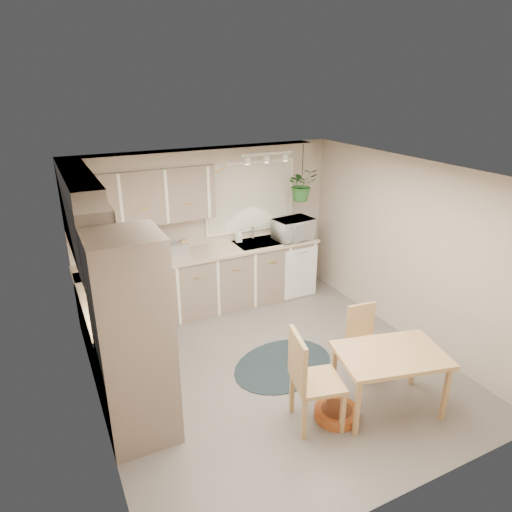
{
  "coord_description": "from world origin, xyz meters",
  "views": [
    {
      "loc": [
        -2.27,
        -4.12,
        3.33
      ],
      "look_at": [
        0.04,
        0.55,
        1.27
      ],
      "focal_mm": 32.0,
      "sensor_mm": 36.0,
      "label": 1
    }
  ],
  "objects_px": {
    "chair_left": "(318,379)",
    "pet_bed": "(336,413)",
    "microwave": "(294,227)",
    "braided_rug": "(283,365)",
    "chair_back": "(367,342)",
    "dining_table": "(388,381)"
  },
  "relations": [
    {
      "from": "chair_left",
      "to": "microwave",
      "type": "bearing_deg",
      "value": 167.65
    },
    {
      "from": "chair_back",
      "to": "pet_bed",
      "type": "distance_m",
      "value": 0.98
    },
    {
      "from": "dining_table",
      "to": "braided_rug",
      "type": "relative_size",
      "value": 0.81
    },
    {
      "from": "dining_table",
      "to": "pet_bed",
      "type": "bearing_deg",
      "value": 170.05
    },
    {
      "from": "chair_left",
      "to": "braided_rug",
      "type": "height_order",
      "value": "chair_left"
    },
    {
      "from": "chair_left",
      "to": "braided_rug",
      "type": "distance_m",
      "value": 1.15
    },
    {
      "from": "braided_rug",
      "to": "pet_bed",
      "type": "distance_m",
      "value": 1.06
    },
    {
      "from": "chair_back",
      "to": "chair_left",
      "type": "bearing_deg",
      "value": 31.07
    },
    {
      "from": "microwave",
      "to": "dining_table",
      "type": "bearing_deg",
      "value": -107.39
    },
    {
      "from": "chair_left",
      "to": "pet_bed",
      "type": "height_order",
      "value": "chair_left"
    },
    {
      "from": "pet_bed",
      "to": "microwave",
      "type": "height_order",
      "value": "microwave"
    },
    {
      "from": "dining_table",
      "to": "chair_left",
      "type": "relative_size",
      "value": 1.04
    },
    {
      "from": "chair_back",
      "to": "pet_bed",
      "type": "bearing_deg",
      "value": 39.56
    },
    {
      "from": "dining_table",
      "to": "chair_back",
      "type": "height_order",
      "value": "chair_back"
    },
    {
      "from": "pet_bed",
      "to": "chair_left",
      "type": "bearing_deg",
      "value": 168.72
    },
    {
      "from": "dining_table",
      "to": "chair_back",
      "type": "xyz_separation_m",
      "value": [
        0.2,
        0.59,
        0.08
      ]
    },
    {
      "from": "dining_table",
      "to": "braided_rug",
      "type": "xyz_separation_m",
      "value": [
        -0.6,
        1.15,
        -0.34
      ]
    },
    {
      "from": "braided_rug",
      "to": "microwave",
      "type": "height_order",
      "value": "microwave"
    },
    {
      "from": "chair_left",
      "to": "pet_bed",
      "type": "bearing_deg",
      "value": 92.12
    },
    {
      "from": "dining_table",
      "to": "pet_bed",
      "type": "xyz_separation_m",
      "value": [
        -0.57,
        0.1,
        -0.29
      ]
    },
    {
      "from": "dining_table",
      "to": "chair_back",
      "type": "relative_size",
      "value": 1.3
    },
    {
      "from": "chair_left",
      "to": "microwave",
      "type": "relative_size",
      "value": 1.75
    }
  ]
}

